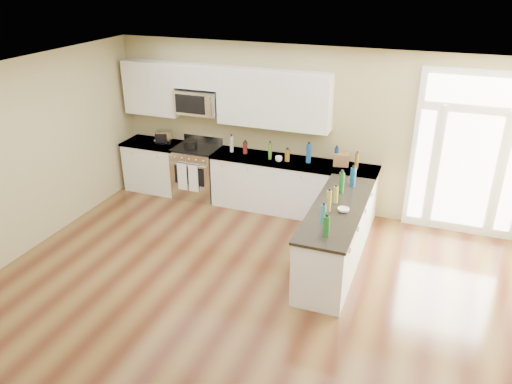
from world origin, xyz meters
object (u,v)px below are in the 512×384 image
at_px(peninsula_cabinet, 336,239).
at_px(toaster_oven, 164,137).
at_px(kitchen_range, 198,172).
at_px(stockpot, 191,144).

distance_m(peninsula_cabinet, toaster_oven, 3.93).
bearing_deg(kitchen_range, peninsula_cabinet, -26.51).
distance_m(peninsula_cabinet, stockpot, 3.30).
xyz_separation_m(peninsula_cabinet, stockpot, (-2.95, 1.34, 0.61)).
height_order(peninsula_cabinet, kitchen_range, kitchen_range).
bearing_deg(toaster_oven, stockpot, -31.40).
distance_m(kitchen_range, stockpot, 0.57).
bearing_deg(toaster_oven, kitchen_range, -21.18).
bearing_deg(kitchen_range, toaster_oven, 175.87).
xyz_separation_m(peninsula_cabinet, toaster_oven, (-3.58, 1.50, 0.62)).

